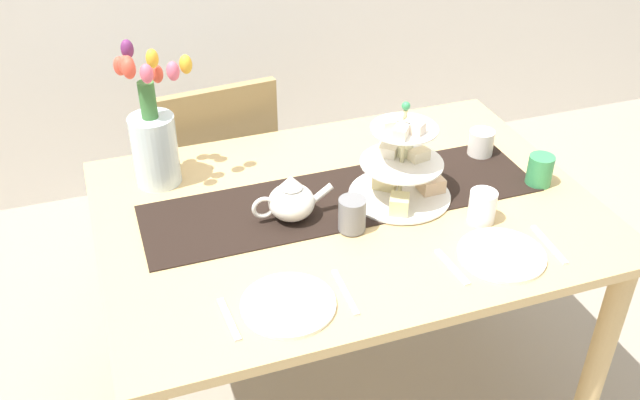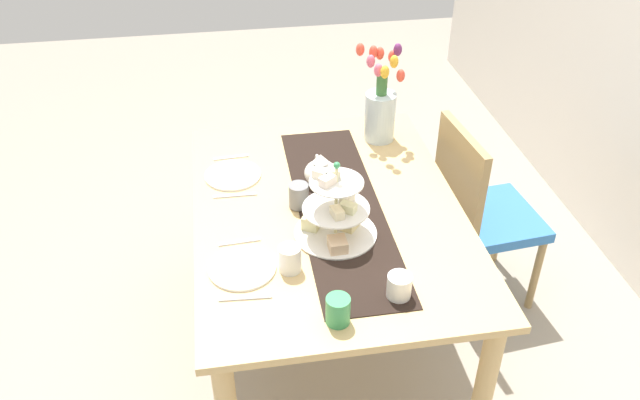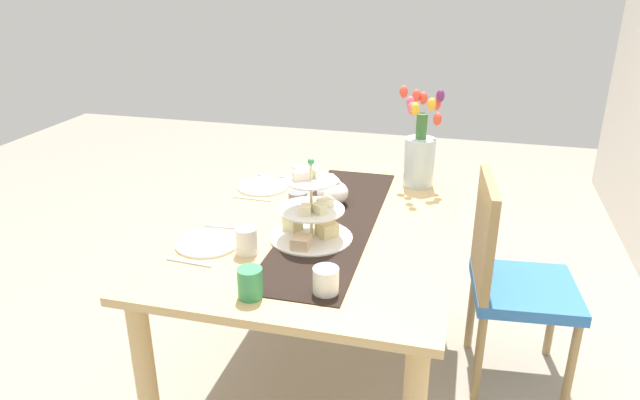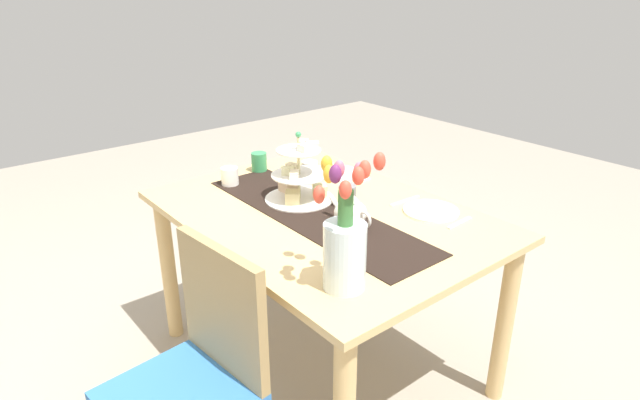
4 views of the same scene
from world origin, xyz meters
name	(u,v)px [view 1 (image 1 of 4)]	position (x,y,z in m)	size (l,w,h in m)	color
ground_plane	(343,389)	(0.00, 0.00, 0.00)	(8.00, 8.00, 0.00)	gray
dining_table	(347,238)	(0.00, 0.00, 0.66)	(1.41, 1.02, 0.77)	tan
chair_left	(216,175)	(-0.25, 0.74, 0.50)	(0.46, 0.46, 0.91)	#9C8254
table_runner	(343,198)	(0.00, 0.04, 0.77)	(1.17, 0.31, 0.00)	black
tiered_cake_stand	(402,170)	(0.16, 0.00, 0.87)	(0.30, 0.30, 0.30)	beige
teapot	(291,201)	(-0.17, 0.00, 0.83)	(0.24, 0.13, 0.14)	white
tulip_vase	(153,136)	(-0.49, 0.32, 0.93)	(0.21, 0.19, 0.44)	silver
cream_jug	(481,143)	(0.51, 0.14, 0.81)	(0.08, 0.08, 0.09)	white
dinner_plate_left	(288,305)	(-0.29, -0.35, 0.78)	(0.23, 0.23, 0.01)	white
fork_left	(229,319)	(-0.43, -0.35, 0.78)	(0.02, 0.15, 0.01)	silver
knife_left	(345,292)	(-0.14, -0.35, 0.78)	(0.01, 0.17, 0.01)	silver
dinner_plate_right	(502,255)	(0.30, -0.35, 0.78)	(0.23, 0.23, 0.01)	white
fork_right	(452,267)	(0.15, -0.35, 0.78)	(0.02, 0.15, 0.01)	silver
knife_right	(549,244)	(0.44, -0.35, 0.78)	(0.01, 0.17, 0.01)	silver
mug_grey	(352,214)	(-0.03, -0.11, 0.82)	(0.08, 0.08, 0.10)	slate
mug_white_text	(482,207)	(0.32, -0.19, 0.82)	(0.08, 0.08, 0.10)	white
mug_orange	(540,170)	(0.59, -0.07, 0.82)	(0.08, 0.08, 0.10)	#389356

